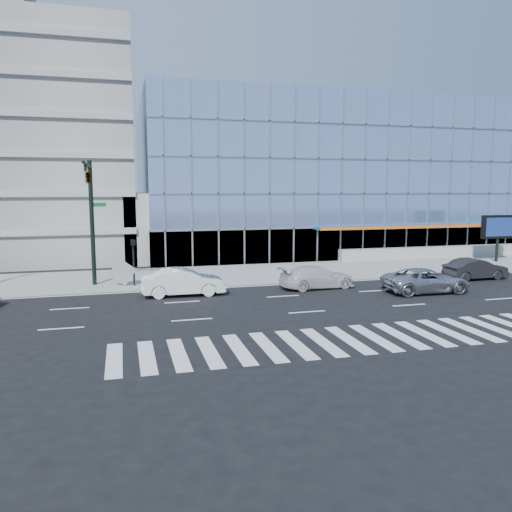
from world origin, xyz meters
The scene contains 14 objects.
ground centered at (0.00, 0.00, 0.00)m, with size 160.00×160.00×0.00m, color black.
sidewalk centered at (0.00, 8.00, 0.07)m, with size 120.00×8.00×0.15m, color gray.
theatre_building centered at (14.00, 26.00, 7.50)m, with size 42.00×26.00×15.00m, color #7F9FD4.
parking_garage centered at (-20.00, 26.00, 10.00)m, with size 24.00×24.00×20.00m, color gray.
ramp_block centered at (-6.00, 18.00, 3.00)m, with size 6.00×8.00×6.00m, color gray.
retaining_wall centered at (24.00, 11.60, 0.65)m, with size 30.00×0.80×1.00m, color gray.
traffic_signal centered at (-11.00, 4.57, 6.16)m, with size 1.14×5.74×8.00m.
ped_signal_post centered at (-8.50, 4.94, 2.14)m, with size 0.30×0.33×3.00m.
marquee_sign centered at (22.00, 7.99, 3.07)m, with size 3.20×0.43×4.00m.
silver_suv centered at (8.90, -1.23, 0.75)m, with size 2.48×5.39×1.50m, color #BABBC0.
white_suv centered at (2.90, 1.80, 0.72)m, with size 2.01×4.94×1.43m, color silver.
white_sedan centered at (-5.70, 1.80, 0.82)m, with size 1.73×4.96×1.63m, color white.
dark_sedan centered at (14.90, 1.80, 0.74)m, with size 1.58×4.52×1.49m, color black.
tilted_panel centered at (-9.22, 5.00, 1.06)m, with size 1.30×0.06×1.30m, color #A3A3A3.
Camera 1 is at (-9.15, -27.74, 6.33)m, focal length 35.00 mm.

